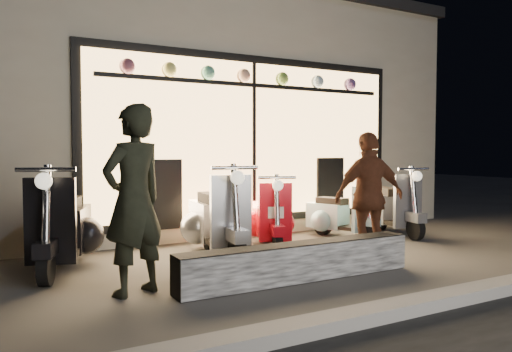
{
  "coord_description": "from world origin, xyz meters",
  "views": [
    {
      "loc": [
        -3.02,
        -5.0,
        1.39
      ],
      "look_at": [
        0.1,
        0.6,
        1.05
      ],
      "focal_mm": 35.0,
      "sensor_mm": 36.0,
      "label": 1
    }
  ],
  "objects": [
    {
      "name": "kerb",
      "position": [
        0.0,
        -2.0,
        0.06
      ],
      "size": [
        40.0,
        0.25,
        0.12
      ],
      "primitive_type": "cube",
      "color": "slate",
      "rests_on": "ground"
    },
    {
      "name": "scooter_silver",
      "position": [
        -0.27,
        1.03,
        0.46
      ],
      "size": [
        0.64,
        1.61,
        1.15
      ],
      "rotation": [
        0.0,
        0.0,
        -0.13
      ],
      "color": "black",
      "rests_on": "ground"
    },
    {
      "name": "scooter_grey",
      "position": [
        2.98,
        1.2,
        0.43
      ],
      "size": [
        0.67,
        1.5,
        1.06
      ],
      "rotation": [
        0.0,
        0.0,
        -0.2
      ],
      "color": "black",
      "rests_on": "ground"
    },
    {
      "name": "scooter_blue",
      "position": [
        1.94,
        1.31,
        0.36
      ],
      "size": [
        0.66,
        1.23,
        0.89
      ],
      "rotation": [
        0.0,
        0.0,
        0.33
      ],
      "color": "black",
      "rests_on": "ground"
    },
    {
      "name": "ground",
      "position": [
        0.0,
        0.0,
        0.0
      ],
      "size": [
        40.0,
        40.0,
        0.0
      ],
      "primitive_type": "plane",
      "color": "#383533",
      "rests_on": "ground"
    },
    {
      "name": "graffiti_barrier",
      "position": [
        -0.07,
        -0.65,
        0.2
      ],
      "size": [
        2.76,
        0.28,
        0.4
      ],
      "primitive_type": "cube",
      "color": "black",
      "rests_on": "ground"
    },
    {
      "name": "woman",
      "position": [
        1.22,
        -0.3,
        0.8
      ],
      "size": [
        0.99,
        0.54,
        1.61
      ],
      "primitive_type": "imported",
      "rotation": [
        0.0,
        0.0,
        2.98
      ],
      "color": "#592E1C",
      "rests_on": "ground"
    },
    {
      "name": "man",
      "position": [
        -1.74,
        -0.3,
        0.91
      ],
      "size": [
        0.78,
        0.65,
        1.82
      ],
      "primitive_type": "imported",
      "rotation": [
        0.0,
        0.0,
        3.52
      ],
      "color": "black",
      "rests_on": "ground"
    },
    {
      "name": "scooter_black",
      "position": [
        -2.17,
        1.21,
        0.46
      ],
      "size": [
        0.87,
        1.61,
        1.16
      ],
      "rotation": [
        0.0,
        0.0,
        -0.34
      ],
      "color": "black",
      "rests_on": "ground"
    },
    {
      "name": "shop_building",
      "position": [
        0.0,
        4.98,
        2.1
      ],
      "size": [
        10.2,
        6.23,
        4.2
      ],
      "color": "beige",
      "rests_on": "ground"
    },
    {
      "name": "scooter_red",
      "position": [
        0.68,
        1.21,
        0.4
      ],
      "size": [
        0.8,
        1.37,
        1.0
      ],
      "rotation": [
        0.0,
        0.0,
        -0.4
      ],
      "color": "black",
      "rests_on": "ground"
    }
  ]
}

